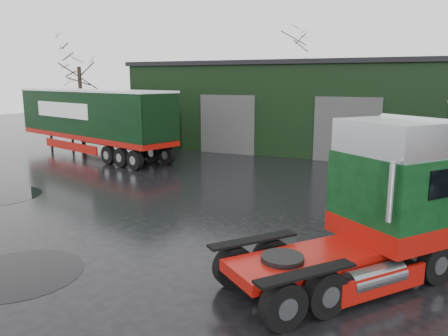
# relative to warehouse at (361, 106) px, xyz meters

# --- Properties ---
(ground) EXTENTS (100.00, 100.00, 0.00)m
(ground) POSITION_rel_warehouse_xyz_m (-2.00, -20.00, -3.16)
(ground) COLOR black
(warehouse) EXTENTS (32.40, 12.40, 6.30)m
(warehouse) POSITION_rel_warehouse_xyz_m (0.00, 0.00, 0.00)
(warehouse) COLOR black
(warehouse) RESTS_ON ground
(hero_tractor) EXTENTS (6.28, 6.89, 4.09)m
(hero_tractor) POSITION_rel_warehouse_xyz_m (2.50, -23.00, -1.11)
(hero_tractor) COLOR black
(hero_tractor) RESTS_ON ground
(trailer_left) EXTENTS (14.50, 6.99, 4.43)m
(trailer_left) POSITION_rel_warehouse_xyz_m (-15.86, -10.49, -0.94)
(trailer_left) COLOR silver
(trailer_left) RESTS_ON ground
(tree_left) EXTENTS (4.40, 4.40, 8.50)m
(tree_left) POSITION_rel_warehouse_xyz_m (-19.00, -8.00, 1.09)
(tree_left) COLOR black
(tree_left) RESTS_ON ground
(tree_back_a) EXTENTS (4.40, 4.40, 9.50)m
(tree_back_a) POSITION_rel_warehouse_xyz_m (-8.00, 10.00, 1.59)
(tree_back_a) COLOR black
(tree_back_a) RESTS_ON ground
(puddle_0) EXTENTS (3.31, 3.31, 0.01)m
(puddle_0) POSITION_rel_warehouse_xyz_m (-5.20, -25.83, -3.15)
(puddle_0) COLOR black
(puddle_0) RESTS_ON ground
(puddle_1) EXTENTS (2.16, 2.16, 0.01)m
(puddle_1) POSITION_rel_warehouse_xyz_m (1.84, -14.75, -3.15)
(puddle_1) COLOR black
(puddle_1) RESTS_ON ground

